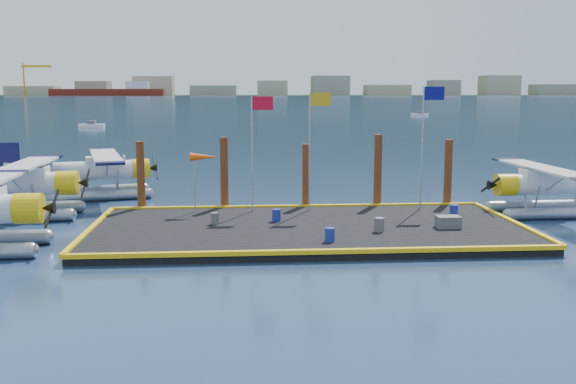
# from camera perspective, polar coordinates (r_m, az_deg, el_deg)

# --- Properties ---
(ground) EXTENTS (4000.00, 4000.00, 0.00)m
(ground) POSITION_cam_1_polar(r_m,az_deg,el_deg) (30.38, 1.73, -3.72)
(ground) COLOR navy
(ground) RESTS_ON ground
(dock) EXTENTS (20.00, 10.00, 0.40)m
(dock) POSITION_cam_1_polar(r_m,az_deg,el_deg) (30.34, 1.73, -3.35)
(dock) COLOR black
(dock) RESTS_ON ground
(dock_bumpers) EXTENTS (20.25, 10.25, 0.18)m
(dock_bumpers) POSITION_cam_1_polar(r_m,az_deg,el_deg) (30.28, 1.73, -2.82)
(dock_bumpers) COLOR #E5B20D
(dock_bumpers) RESTS_ON dock
(far_backdrop) EXTENTS (3050.00, 2050.00, 810.00)m
(far_backdrop) POSITION_cam_1_polar(r_m,az_deg,el_deg) (1783.63, 3.56, 9.07)
(far_backdrop) COLOR black
(far_backdrop) RESTS_ON ground
(seaplane_b) EXTENTS (9.58, 10.56, 3.76)m
(seaplane_b) POSITION_cam_1_polar(r_m,az_deg,el_deg) (36.80, -23.03, 0.39)
(seaplane_b) COLOR gray
(seaplane_b) RESTS_ON ground
(seaplane_c) EXTENTS (9.46, 10.21, 3.63)m
(seaplane_c) POSITION_cam_1_polar(r_m,az_deg,el_deg) (41.92, -16.44, 1.63)
(seaplane_c) COLOR gray
(seaplane_c) RESTS_ON ground
(seaplane_d) EXTENTS (8.88, 9.78, 3.49)m
(seaplane_d) POSITION_cam_1_polar(r_m,az_deg,el_deg) (37.40, 22.21, 0.38)
(seaplane_d) COLOR gray
(seaplane_d) RESTS_ON ground
(drum_0) EXTENTS (0.39, 0.39, 0.55)m
(drum_0) POSITION_cam_1_polar(r_m,az_deg,el_deg) (30.73, -6.51, -2.35)
(drum_0) COLOR #535256
(drum_0) RESTS_ON dock
(drum_1) EXTENTS (0.44, 0.44, 0.62)m
(drum_1) POSITION_cam_1_polar(r_m,az_deg,el_deg) (29.21, 8.12, -2.90)
(drum_1) COLOR #535256
(drum_1) RESTS_ON dock
(drum_3) EXTENTS (0.41, 0.41, 0.58)m
(drum_3) POSITION_cam_1_polar(r_m,az_deg,el_deg) (27.09, 3.73, -3.81)
(drum_3) COLOR navy
(drum_3) RESTS_ON dock
(drum_4) EXTENTS (0.41, 0.41, 0.58)m
(drum_4) POSITION_cam_1_polar(r_m,az_deg,el_deg) (33.55, 14.53, -1.59)
(drum_4) COLOR navy
(drum_4) RESTS_ON dock
(drum_5) EXTENTS (0.42, 0.42, 0.59)m
(drum_5) POSITION_cam_1_polar(r_m,az_deg,el_deg) (31.19, -1.04, -2.08)
(drum_5) COLOR navy
(drum_5) RESTS_ON dock
(crate) EXTENTS (1.09, 0.73, 0.55)m
(crate) POSITION_cam_1_polar(r_m,az_deg,el_deg) (30.65, 14.04, -2.59)
(crate) COLOR #535256
(crate) RESTS_ON dock
(flagpole_red) EXTENTS (1.14, 0.08, 6.00)m
(flagpole_red) POSITION_cam_1_polar(r_m,az_deg,el_deg) (33.36, -2.86, 5.05)
(flagpole_red) COLOR #9A9BA3
(flagpole_red) RESTS_ON dock
(flagpole_yellow) EXTENTS (1.14, 0.08, 6.20)m
(flagpole_yellow) POSITION_cam_1_polar(r_m,az_deg,el_deg) (33.56, 2.28, 5.28)
(flagpole_yellow) COLOR #9A9BA3
(flagpole_yellow) RESTS_ON dock
(flagpole_blue) EXTENTS (1.14, 0.08, 6.50)m
(flagpole_blue) POSITION_cam_1_polar(r_m,az_deg,el_deg) (34.75, 12.19, 5.49)
(flagpole_blue) COLOR #9A9BA3
(flagpole_blue) RESTS_ON dock
(windsock) EXTENTS (1.40, 0.44, 3.12)m
(windsock) POSITION_cam_1_polar(r_m,az_deg,el_deg) (33.50, -7.53, 2.99)
(windsock) COLOR #9A9BA3
(windsock) RESTS_ON dock
(piling_0) EXTENTS (0.44, 0.44, 4.00)m
(piling_0) POSITION_cam_1_polar(r_m,az_deg,el_deg) (35.59, -12.94, 1.20)
(piling_0) COLOR #452813
(piling_0) RESTS_ON ground
(piling_1) EXTENTS (0.44, 0.44, 4.20)m
(piling_1) POSITION_cam_1_polar(r_m,az_deg,el_deg) (35.18, -5.68, 1.46)
(piling_1) COLOR #452813
(piling_1) RESTS_ON ground
(piling_2) EXTENTS (0.44, 0.44, 3.80)m
(piling_2) POSITION_cam_1_polar(r_m,az_deg,el_deg) (35.39, 1.63, 1.22)
(piling_2) COLOR #452813
(piling_2) RESTS_ON ground
(piling_3) EXTENTS (0.44, 0.44, 4.30)m
(piling_3) POSITION_cam_1_polar(r_m,az_deg,el_deg) (35.99, 7.98, 1.67)
(piling_3) COLOR #452813
(piling_3) RESTS_ON ground
(piling_4) EXTENTS (0.44, 0.44, 4.00)m
(piling_4) POSITION_cam_1_polar(r_m,az_deg,el_deg) (37.06, 14.03, 1.46)
(piling_4) COLOR #452813
(piling_4) RESTS_ON ground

